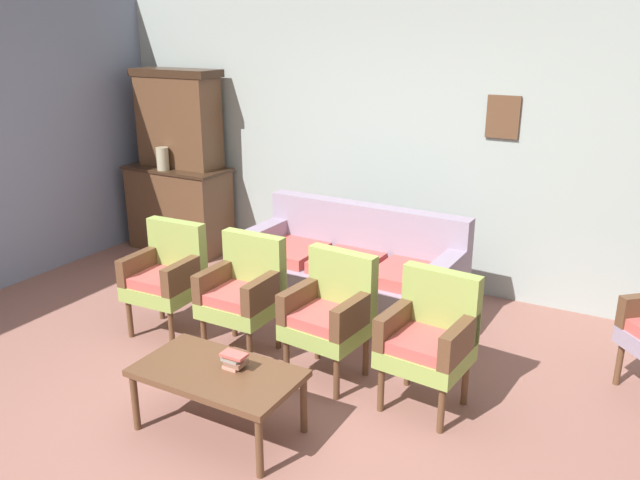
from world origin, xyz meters
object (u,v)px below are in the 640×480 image
Objects in this scene: floral_couch at (351,276)px; armchair_near_couch_end at (167,274)px; book_stack_on_table at (234,360)px; vase_on_cabinet at (163,159)px; armchair_row_middle at (429,336)px; side_cabinet at (180,208)px; armchair_near_cabinet at (244,290)px; coffee_table at (218,377)px; armchair_by_doorway at (331,311)px.

armchair_near_couch_end is at bearing -136.29° from floral_couch.
floral_couch reaches higher than book_stack_on_table.
vase_on_cabinet is 3.50m from book_stack_on_table.
armchair_row_middle is 1.25m from book_stack_on_table.
armchair_near_couch_end is at bearing -51.97° from side_cabinet.
vase_on_cabinet is at bearing 157.42° from armchair_row_middle.
floral_couch is at bearing -9.02° from vase_on_cabinet.
vase_on_cabinet is at bearing -100.74° from side_cabinet.
armchair_near_cabinet is 1.05m from coffee_table.
floral_couch is 1.13m from armchair_by_doorway.
armchair_near_couch_end is 1.48m from armchair_by_doorway.
armchair_by_doorway is 1.00× the size of armchair_row_middle.
armchair_row_middle reaches higher than book_stack_on_table.
armchair_row_middle is 1.36m from coffee_table.
armchair_near_cabinet is (2.04, -1.43, -0.55)m from vase_on_cabinet.
floral_couch is 1.98m from coffee_table.
vase_on_cabinet is at bearing 170.98° from floral_couch.
armchair_near_couch_end is 1.52m from book_stack_on_table.
armchair_near_cabinet is (0.73, 0.03, 0.00)m from armchair_near_couch_end.
floral_couch and armchair_row_middle have the same top height.
armchair_near_cabinet is 5.67× the size of book_stack_on_table.
coffee_table is at bearing -138.43° from armchair_row_middle.
floral_couch and armchair_near_couch_end have the same top height.
vase_on_cabinet is at bearing 152.66° from armchair_by_doorway.
armchair_near_couch_end is 0.90× the size of coffee_table.
side_cabinet is 2.57m from armchair_near_cabinet.
coffee_table is (-0.28, -0.92, -0.12)m from armchair_by_doorway.
book_stack_on_table is at bearing -33.14° from armchair_near_couch_end.
vase_on_cabinet reaches higher than side_cabinet.
vase_on_cabinet reaches higher than floral_couch.
armchair_by_doorway is at bearing 178.33° from armchair_row_middle.
floral_couch reaches higher than coffee_table.
coffee_table is at bearing -63.28° from armchair_near_cabinet.
vase_on_cabinet is 0.27× the size of armchair_by_doorway.
vase_on_cabinet is 2.55m from armchair_near_cabinet.
armchair_near_couch_end reaches higher than coffee_table.
floral_couch is (2.43, -0.39, -0.72)m from vase_on_cabinet.
vase_on_cabinet is 3.19m from armchair_by_doorway.
floral_couch is at bearing 135.36° from armchair_row_middle.
floral_couch is at bearing 94.68° from book_stack_on_table.
floral_couch is 1.92× the size of coffee_table.
vase_on_cabinet reaches higher than coffee_table.
floral_couch is 2.13× the size of armchair_row_middle.
floral_couch is 1.56m from armchair_near_couch_end.
vase_on_cabinet is at bearing 131.94° from armchair_near_couch_end.
side_cabinet reaches higher than armchair_row_middle.
armchair_near_cabinet is 0.90× the size of coffee_table.
floral_couch is at bearing 108.91° from armchair_by_doorway.
armchair_near_couch_end is 5.67× the size of book_stack_on_table.
floral_couch is at bearing -13.16° from side_cabinet.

